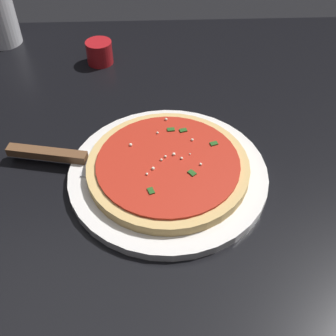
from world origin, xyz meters
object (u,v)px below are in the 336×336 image
Objects in this scene: pizza at (168,166)px; serving_plate at (168,174)px; pizza_server at (72,157)px; cup_small_sauce at (99,52)px.

serving_plate is at bearing -23.81° from pizza.
serving_plate is 1.37× the size of pizza_server.
cup_small_sauce reaches higher than pizza_server.
pizza is at bearing 20.74° from cup_small_sauce.
serving_plate is 0.02m from pizza.
pizza is 4.52× the size of cup_small_sauce.
cup_small_sauce is (-0.35, -0.13, 0.00)m from pizza.
pizza_server is (-0.03, -0.15, -0.00)m from pizza.
pizza is (-0.00, 0.00, 0.02)m from serving_plate.
cup_small_sauce is (-0.32, 0.02, 0.00)m from pizza_server.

